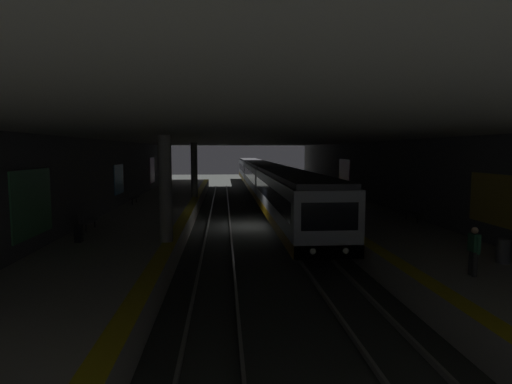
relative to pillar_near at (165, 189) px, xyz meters
name	(u,v)px	position (x,y,z in m)	size (l,w,h in m)	color
ground_plane	(253,226)	(9.20, -4.35, -3.33)	(120.00, 120.00, 0.00)	#383A38
track_left	(286,224)	(9.20, -6.55, -3.25)	(60.00, 1.53, 0.16)	gray
track_right	(219,225)	(9.20, -2.15, -3.25)	(60.00, 1.53, 0.16)	gray
platform_left	(350,217)	(9.20, -10.90, -2.80)	(60.00, 5.30, 1.06)	#B7B2A8
platform_right	(151,219)	(9.20, 2.20, -2.80)	(60.00, 5.30, 1.06)	#B7B2A8
wall_left	(394,183)	(9.20, -13.80, -0.52)	(60.00, 0.56, 5.60)	#56565B
wall_right	(104,185)	(9.21, 5.10, -0.52)	(60.00, 0.56, 5.60)	#56565B
ceiling_slab	(253,137)	(9.20, -4.35, 2.47)	(60.00, 19.40, 0.40)	#ADAAA3
pillar_near	(165,189)	(0.00, 0.00, 0.00)	(0.56, 0.56, 4.55)	gray
pillar_far	(194,170)	(17.71, 0.00, 0.00)	(0.56, 0.56, 4.55)	gray
metro_train	(262,178)	(26.53, -6.55, -1.30)	(57.57, 2.83, 3.49)	#B7BCC6
bench_left_mid	(413,212)	(4.19, -12.88, -1.75)	(1.70, 0.47, 0.86)	#262628
bench_left_far	(329,185)	(22.90, -12.88, -1.75)	(1.70, 0.47, 0.86)	#262628
bench_right_near	(88,219)	(3.01, 4.18, -1.75)	(1.70, 0.47, 0.86)	#262628
bench_right_mid	(133,197)	(13.29, 4.18, -1.75)	(1.70, 0.47, 0.86)	#262628
person_waiting_near	(323,181)	(22.89, -12.33, -1.42)	(0.60, 0.22, 1.59)	black
person_walking_mid	(474,250)	(-5.76, -10.22, -1.45)	(0.60, 0.22, 1.54)	#373737
person_standing_far	(165,188)	(15.89, 2.21, -1.34)	(0.60, 0.24, 1.72)	#363636
suitcase_rolling	(79,234)	(0.21, 3.73, -1.91)	(0.37, 0.27, 1.02)	black
backpack_on_floor	(359,203)	(10.98, -12.03, -2.08)	(0.30, 0.20, 0.40)	#1E512D
trash_bin	(503,251)	(-4.40, -12.15, -1.85)	(0.44, 0.44, 0.85)	#595B5E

